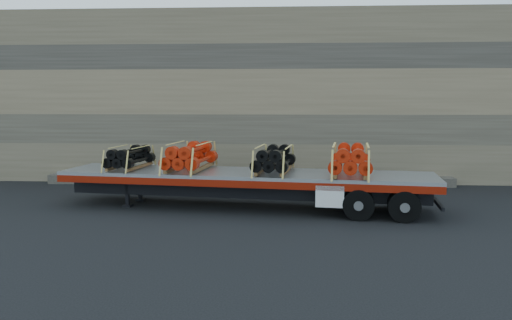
{
  "coord_description": "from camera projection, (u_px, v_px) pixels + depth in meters",
  "views": [
    {
      "loc": [
        0.94,
        -15.02,
        3.35
      ],
      "look_at": [
        0.04,
        0.87,
        1.45
      ],
      "focal_mm": 35.0,
      "sensor_mm": 36.0,
      "label": 1
    }
  ],
  "objects": [
    {
      "name": "ground",
      "position": [
        253.0,
        210.0,
        15.34
      ],
      "size": [
        120.0,
        120.0,
        0.0
      ],
      "primitive_type": "plane",
      "color": "black",
      "rests_on": "ground"
    },
    {
      "name": "bundle_midrear",
      "position": [
        274.0,
        160.0,
        15.3
      ],
      "size": [
        1.37,
        2.3,
        0.77
      ],
      "primitive_type": null,
      "rotation": [
        0.0,
        0.0,
        -0.13
      ],
      "color": "black",
      "rests_on": "trailer"
    },
    {
      "name": "bundle_front",
      "position": [
        130.0,
        158.0,
        16.19
      ],
      "size": [
        1.22,
        2.05,
        0.69
      ],
      "primitive_type": null,
      "rotation": [
        0.0,
        0.0,
        -0.13
      ],
      "color": "black",
      "rests_on": "trailer"
    },
    {
      "name": "rock_wall",
      "position": [
        263.0,
        97.0,
        21.37
      ],
      "size": [
        44.0,
        3.0,
        7.0
      ],
      "primitive_type": "cube",
      "color": "#7A6B54",
      "rests_on": "ground"
    },
    {
      "name": "trailer",
      "position": [
        245.0,
        190.0,
        15.58
      ],
      "size": [
        11.73,
        3.73,
        1.15
      ],
      "primitive_type": null,
      "rotation": [
        0.0,
        0.0,
        -0.13
      ],
      "color": "#ABAEB3",
      "rests_on": "ground"
    },
    {
      "name": "bundle_midfront",
      "position": [
        190.0,
        157.0,
        15.8
      ],
      "size": [
        1.47,
        2.48,
        0.83
      ],
      "primitive_type": null,
      "rotation": [
        0.0,
        0.0,
        -0.13
      ],
      "color": "red",
      "rests_on": "trailer"
    },
    {
      "name": "bundle_rear",
      "position": [
        350.0,
        160.0,
        14.86
      ],
      "size": [
        1.51,
        2.55,
        0.85
      ],
      "primitive_type": null,
      "rotation": [
        0.0,
        0.0,
        -0.13
      ],
      "color": "red",
      "rests_on": "trailer"
    }
  ]
}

